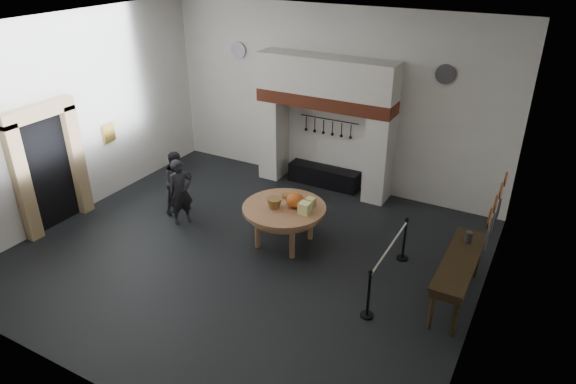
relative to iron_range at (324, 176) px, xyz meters
The scene contains 39 objects.
floor 3.73m from the iron_range, 90.00° to the right, with size 9.00×8.00×0.02m, color black.
ceiling 5.65m from the iron_range, 90.00° to the right, with size 9.00×8.00×0.02m, color silver.
wall_back 2.02m from the iron_range, 90.00° to the left, with size 9.00×0.02×4.50m, color silver.
wall_front 7.97m from the iron_range, 90.00° to the right, with size 9.00×0.02×4.50m, color silver.
wall_left 6.17m from the iron_range, 140.42° to the right, with size 0.02×8.00×4.50m, color silver.
wall_right 6.17m from the iron_range, 39.58° to the right, with size 0.02×8.00×4.50m, color silver.
chimney_pier_left 1.69m from the iron_range, behind, with size 0.55×0.70×2.15m, color silver.
chimney_pier_right 1.69m from the iron_range, ahead, with size 0.55×0.70×2.15m, color silver.
hearth_brick_band 2.06m from the iron_range, 90.00° to the right, with size 3.50×0.72×0.32m, color #9E442B.
chimney_hood 2.67m from the iron_range, 90.00° to the right, with size 3.50×0.70×0.90m, color silver.
iron_range is the anchor object (origin of this frame).
utensil_rail 1.51m from the iron_range, 90.00° to the left, with size 0.02×0.02×1.60m, color black.
door_recess 6.58m from the iron_range, 133.44° to the right, with size 0.04×1.10×2.50m, color black.
door_jamb_near 7.05m from the iron_range, 128.94° to the right, with size 0.22×0.30×2.60m, color tan.
door_jamb_far 6.04m from the iron_range, 137.45° to the right, with size 0.22×0.30×2.60m, color tan.
door_lintel 6.87m from the iron_range, 132.86° to the right, with size 0.22×1.70×0.30m, color tan.
wall_plaque 5.49m from the iron_range, 146.73° to the right, with size 0.05×0.34×0.44m, color gold.
work_table 3.08m from the iron_range, 80.97° to the right, with size 1.75×1.75×0.07m, color tan.
pumpkin 3.06m from the iron_range, 76.84° to the right, with size 0.36×0.36×0.31m, color orange.
cheese_block_big 3.27m from the iron_range, 72.20° to the right, with size 0.22×0.22×0.24m, color #FDFE98.
cheese_block_small 2.99m from the iron_range, 70.76° to the right, with size 0.18×0.18×0.20m, color #DADA82.
wicker_basket 3.24m from the iron_range, 84.09° to the right, with size 0.32×0.32×0.22m, color #915E35.
bread_loaf 2.75m from the iron_range, 81.91° to the right, with size 0.31×0.18×0.13m, color olive.
visitor_near 3.91m from the iron_range, 120.88° to the right, with size 0.56×0.37×1.53m, color #222227.
visitor_far 3.81m from the iron_range, 129.22° to the right, with size 0.73×0.57×1.50m, color #222227.
side_table 5.25m from the iron_range, 38.10° to the right, with size 0.55×2.20×0.06m, color #332512.
pewter_jug 4.92m from the iron_range, 32.53° to the right, with size 0.12×0.12×0.22m, color #4A4A4F.
copper_pan_a 5.93m from the iron_range, 38.28° to the right, with size 0.34×0.34×0.03m, color #C6662D.
copper_pan_b 5.62m from the iron_range, 33.66° to the right, with size 0.32×0.32×0.03m, color #C6662D.
copper_pan_c 5.35m from the iron_range, 28.48° to the right, with size 0.30×0.30×0.03m, color #C6662D.
copper_pan_d 5.13m from the iron_range, 22.75° to the right, with size 0.28×0.28×0.03m, color #C6662D.
pewter_plate_left 5.69m from the iron_range, 36.66° to the right, with size 0.40×0.40×0.03m, color #4C4C51.
pewter_plate_mid 5.36m from the iron_range, 31.38° to the right, with size 0.40×0.40×0.03m, color #4C4C51.
pewter_plate_right 5.08m from the iron_range, 25.42° to the right, with size 0.40×0.40×0.03m, color #4C4C51.
pewter_plate_back_left 4.01m from the iron_range, behind, with size 0.44×0.44×0.03m, color #4C4C51.
pewter_plate_back_right 4.01m from the iron_range, ahead, with size 0.44×0.44×0.03m, color #4C4C51.
barrier_post_near 5.24m from the iron_range, 56.54° to the right, with size 0.05×0.05×0.90m, color black.
barrier_post_far 3.74m from the iron_range, 39.34° to the right, with size 0.05×0.05×0.90m, color black.
barrier_rope 4.47m from the iron_range, 49.39° to the right, with size 0.04×0.04×2.00m, color beige.
Camera 1 is at (5.05, -7.42, 5.91)m, focal length 32.00 mm.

